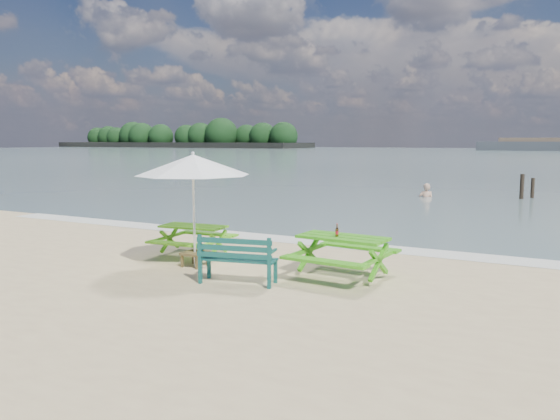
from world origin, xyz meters
The scene contains 11 objects.
sea centered at (0.00, 85.00, 0.00)m, with size 300.00×300.00×0.00m, color slate.
foam_strip centered at (0.00, 4.60, 0.01)m, with size 22.00×0.90×0.01m, color silver.
island_headland centered at (-110.00, 140.00, 3.26)m, with size 90.00×22.00×7.60m.
picnic_table_left centered at (-1.87, 1.85, 0.33)m, with size 1.58×1.73×0.69m.
picnic_table_right centered at (1.77, 1.59, 0.38)m, with size 1.80×1.97×0.79m.
park_bench centered at (0.24, 0.33, 0.27)m, with size 1.46×0.75×0.86m.
side_table centered at (-1.24, 1.04, 0.16)m, with size 0.47×0.47×0.30m.
patio_umbrella centered at (-1.24, 1.04, 2.08)m, with size 2.37×2.37×2.29m.
beer_bottle centered at (1.68, 1.52, 0.87)m, with size 0.06×0.06×0.24m.
swimmer centered at (-0.14, 17.12, -0.29)m, with size 0.74×0.57×1.81m.
mooring_pilings centered at (3.93, 18.34, 0.41)m, with size 0.57×0.77×1.29m.
Camera 1 is at (5.37, -7.86, 2.59)m, focal length 35.00 mm.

